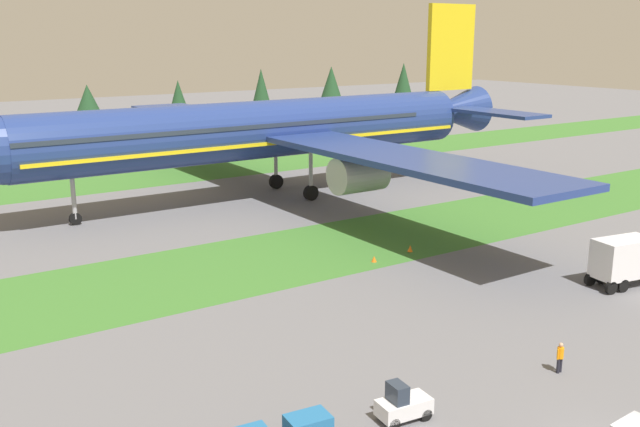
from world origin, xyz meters
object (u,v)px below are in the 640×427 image
(ground_crew_loader, at_px, (560,356))
(taxiway_marker_0, at_px, (374,259))
(catering_truck, at_px, (633,259))
(airliner, at_px, (275,128))
(baggage_tug, at_px, (403,405))
(taxiway_marker_1, at_px, (410,248))

(ground_crew_loader, height_order, taxiway_marker_0, ground_crew_loader)
(catering_truck, relative_size, taxiway_marker_0, 15.11)
(ground_crew_loader, bearing_deg, taxiway_marker_0, 74.92)
(airliner, height_order, ground_crew_loader, airliner)
(baggage_tug, height_order, ground_crew_loader, baggage_tug)
(airliner, xyz_separation_m, ground_crew_loader, (-9.59, -46.49, -6.87))
(baggage_tug, bearing_deg, airliner, 162.87)
(taxiway_marker_0, bearing_deg, catering_truck, -50.13)
(taxiway_marker_1, bearing_deg, ground_crew_loader, -110.56)
(airliner, bearing_deg, ground_crew_loader, 168.47)
(baggage_tug, xyz_separation_m, ground_crew_loader, (10.34, -0.97, 0.13))
(airliner, xyz_separation_m, taxiway_marker_0, (-5.79, -25.40, -7.58))
(baggage_tug, xyz_separation_m, catering_truck, (26.52, 5.30, 1.14))
(taxiway_marker_0, bearing_deg, baggage_tug, -125.09)
(baggage_tug, distance_m, ground_crew_loader, 10.38)
(airliner, bearing_deg, taxiway_marker_0, 167.29)
(baggage_tug, xyz_separation_m, taxiway_marker_1, (18.44, 20.64, -0.53))
(catering_truck, distance_m, ground_crew_loader, 17.38)
(ground_crew_loader, xyz_separation_m, taxiway_marker_1, (8.11, 21.61, -0.66))
(airliner, distance_m, ground_crew_loader, 47.96)
(catering_truck, relative_size, ground_crew_loader, 4.17)
(catering_truck, height_order, ground_crew_loader, catering_truck)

